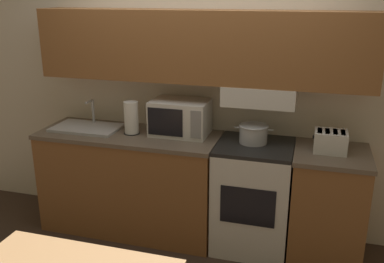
# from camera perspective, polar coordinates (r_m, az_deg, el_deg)

# --- Properties ---
(ground_plane) EXTENTS (16.00, 16.00, 0.00)m
(ground_plane) POSITION_cam_1_polar(r_m,az_deg,el_deg) (4.23, 1.44, -11.64)
(ground_plane) COLOR #3D2D23
(wall_back) EXTENTS (5.17, 0.38, 2.55)m
(wall_back) POSITION_cam_1_polar(r_m,az_deg,el_deg) (3.67, 1.59, 7.89)
(wall_back) COLOR silver
(wall_back) RESTS_ON ground_plane
(lower_counter_main) EXTENTS (1.59, 0.62, 0.92)m
(lower_counter_main) POSITION_cam_1_polar(r_m,az_deg,el_deg) (3.94, -8.14, -6.56)
(lower_counter_main) COLOR brown
(lower_counter_main) RESTS_ON ground_plane
(lower_counter_right_stub) EXTENTS (0.57, 0.62, 0.92)m
(lower_counter_right_stub) POSITION_cam_1_polar(r_m,az_deg,el_deg) (3.65, 17.56, -9.42)
(lower_counter_right_stub) COLOR brown
(lower_counter_right_stub) RESTS_ON ground_plane
(stove_range) EXTENTS (0.61, 0.59, 0.92)m
(stove_range) POSITION_cam_1_polar(r_m,az_deg,el_deg) (3.67, 8.10, -8.53)
(stove_range) COLOR silver
(stove_range) RESTS_ON ground_plane
(cooking_pot) EXTENTS (0.32, 0.24, 0.15)m
(cooking_pot) POSITION_cam_1_polar(r_m,az_deg,el_deg) (3.51, 8.19, -0.23)
(cooking_pot) COLOR #B7BABF
(cooking_pot) RESTS_ON stove_range
(microwave) EXTENTS (0.49, 0.34, 0.30)m
(microwave) POSITION_cam_1_polar(r_m,az_deg,el_deg) (3.66, -1.58, 1.88)
(microwave) COLOR silver
(microwave) RESTS_ON lower_counter_main
(toaster) EXTENTS (0.26, 0.22, 0.16)m
(toaster) POSITION_cam_1_polar(r_m,az_deg,el_deg) (3.45, 17.97, -1.23)
(toaster) COLOR silver
(toaster) RESTS_ON lower_counter_right_stub
(sink_basin) EXTENTS (0.59, 0.36, 0.25)m
(sink_basin) POSITION_cam_1_polar(r_m,az_deg,el_deg) (3.95, -13.86, 0.56)
(sink_basin) COLOR #B7BABF
(sink_basin) RESTS_ON lower_counter_main
(paper_towel_roll) EXTENTS (0.14, 0.14, 0.28)m
(paper_towel_roll) POSITION_cam_1_polar(r_m,az_deg,el_deg) (3.72, -8.09, 1.82)
(paper_towel_roll) COLOR black
(paper_towel_roll) RESTS_ON lower_counter_main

